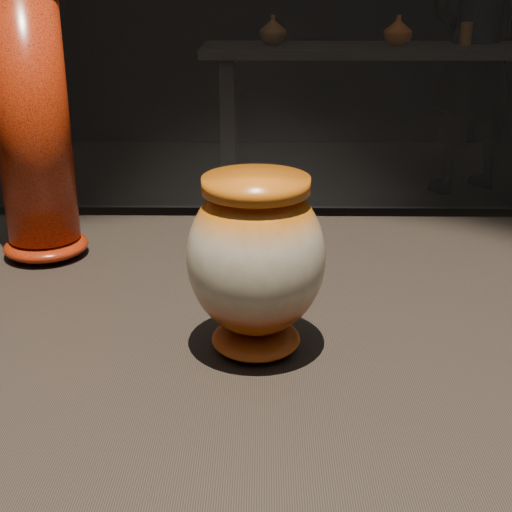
{
  "coord_description": "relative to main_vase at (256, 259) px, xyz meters",
  "views": [
    {
      "loc": [
        -0.11,
        -0.73,
        1.28
      ],
      "look_at": [
        -0.12,
        -0.05,
        1.01
      ],
      "focal_mm": 50.0,
      "sensor_mm": 36.0,
      "label": 1
    }
  ],
  "objects": [
    {
      "name": "main_vase",
      "position": [
        0.0,
        0.0,
        0.0
      ],
      "size": [
        0.18,
        0.18,
        0.19
      ],
      "rotation": [
        0.0,
        0.0,
        0.31
      ],
      "color": "#83340B",
      "rests_on": "display_plinth"
    },
    {
      "name": "back_vase_mid",
      "position": [
        0.75,
        3.52,
        -0.02
      ],
      "size": [
        0.22,
        0.22,
        0.16
      ],
      "primitive_type": "imported",
      "rotation": [
        0.0,
        0.0,
        2.11
      ],
      "color": "#83340B",
      "rests_on": "back_shelf"
    },
    {
      "name": "tall_vase",
      "position": [
        -0.3,
        0.27,
        0.08
      ],
      "size": [
        0.15,
        0.15,
        0.38
      ],
      "rotation": [
        0.0,
        0.0,
        -0.34
      ],
      "color": "#BB3A0C",
      "rests_on": "display_plinth"
    },
    {
      "name": "visitor",
      "position": [
        1.26,
        3.72,
        -0.12
      ],
      "size": [
        0.76,
        0.67,
        1.76
      ],
      "primitive_type": "imported",
      "rotation": [
        0.0,
        0.0,
        3.61
      ],
      "color": "black",
      "rests_on": "ground"
    },
    {
      "name": "back_vase_left",
      "position": [
        0.05,
        3.55,
        -0.02
      ],
      "size": [
        0.19,
        0.19,
        0.16
      ],
      "primitive_type": "imported",
      "rotation": [
        0.0,
        0.0,
        0.28
      ],
      "color": "#9B4F16",
      "rests_on": "back_shelf"
    },
    {
      "name": "back_vase_right",
      "position": [
        1.14,
        3.52,
        -0.04
      ],
      "size": [
        0.06,
        0.06,
        0.12
      ],
      "primitive_type": "cylinder",
      "color": "#9B4F16",
      "rests_on": "back_shelf"
    },
    {
      "name": "back_shelf",
      "position": [
        0.65,
        3.52,
        -0.37
      ],
      "size": [
        2.0,
        0.6,
        0.9
      ],
      "color": "black",
      "rests_on": "ground"
    }
  ]
}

